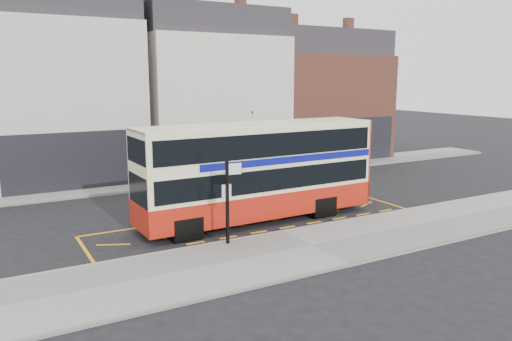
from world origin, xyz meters
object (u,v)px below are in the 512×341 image
double_decker_bus (259,170)px  car_grey (198,175)px  street_tree_right (248,118)px  car_white (280,167)px  bus_stop_post (229,194)px

double_decker_bus → car_grey: (0.46, 7.72, -1.54)m
double_decker_bus → street_tree_right: bearing=62.5°
double_decker_bus → car_grey: double_decker_bus is taller
double_decker_bus → car_white: size_ratio=2.20×
street_tree_right → bus_stop_post: bearing=-121.2°
street_tree_right → car_white: bearing=-78.6°
double_decker_bus → car_white: bearing=51.0°
car_grey → street_tree_right: street_tree_right is taller
car_grey → car_white: (5.08, -0.58, 0.06)m
bus_stop_post → street_tree_right: bearing=61.3°
double_decker_bus → car_white: double_decker_bus is taller
car_white → street_tree_right: bearing=4.8°
car_grey → street_tree_right: (4.49, 2.32, 2.82)m
bus_stop_post → car_white: bus_stop_post is taller
car_grey → street_tree_right: bearing=-62.8°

